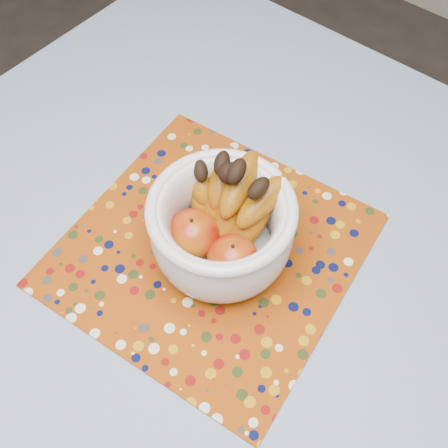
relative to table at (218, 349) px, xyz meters
The scene contains 4 objects.
table is the anchor object (origin of this frame).
tablecloth 0.08m from the table, ahead, with size 1.32×1.32×0.01m, color slate.
placemat 0.16m from the table, 134.47° to the left, with size 0.41×0.41×0.00m, color #823407.
fruit_bowl 0.21m from the table, 126.24° to the left, with size 0.23×0.22×0.17m.
Camera 1 is at (0.18, -0.21, 1.46)m, focal length 42.00 mm.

